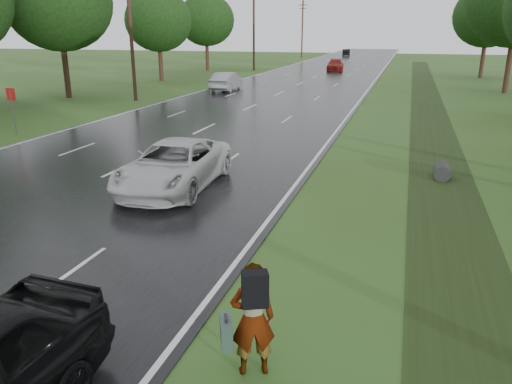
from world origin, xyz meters
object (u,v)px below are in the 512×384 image
object	(u,v)px
white_pickup	(174,165)
road_sign	(12,102)
pedestrian	(251,318)
silver_sedan	(227,81)

from	to	relation	value
white_pickup	road_sign	bearing A→B (deg)	150.40
road_sign	pedestrian	world-z (taller)	road_sign
road_sign	silver_sedan	distance (m)	20.95
road_sign	pedestrian	distance (m)	21.79
pedestrian	white_pickup	distance (m)	9.66
road_sign	pedestrian	size ratio (longest dim) A/B	1.25
road_sign	pedestrian	bearing A→B (deg)	-40.00
road_sign	white_pickup	size ratio (longest dim) A/B	0.42
pedestrian	silver_sedan	bearing A→B (deg)	-93.48
pedestrian	white_pickup	world-z (taller)	pedestrian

